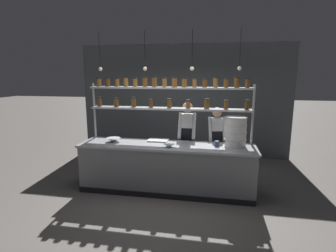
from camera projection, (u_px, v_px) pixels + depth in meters
The scene contains 12 objects.
ground_plane at pixel (166, 190), 5.12m from camera, with size 40.00×40.00×0.00m, color slate.
back_wall at pixel (183, 101), 7.21m from camera, with size 5.72×0.12×3.03m, color #4C5156.
prep_counter at pixel (166, 168), 5.03m from camera, with size 3.32×0.76×0.92m.
spice_shelf_unit at pixel (169, 98), 5.10m from camera, with size 3.21×0.28×2.18m.
chef_left at pixel (187, 136), 5.42m from camera, with size 0.36×0.29×1.67m.
chef_center at pixel (216, 139), 5.47m from camera, with size 0.40×0.32×1.57m.
container_stack at pixel (236, 132), 4.79m from camera, with size 0.40×0.40×0.55m.
cutting_board at pixel (158, 140), 5.22m from camera, with size 0.40×0.26×0.02m.
prep_bowl_near_left at pixel (169, 146), 4.78m from camera, with size 0.21×0.21×0.06m.
prep_bowl_center_front at pixel (113, 140), 5.16m from camera, with size 0.28×0.28×0.08m.
serving_cup_front at pixel (217, 144), 4.83m from camera, with size 0.09×0.09×0.10m.
pendant_light_row at pixel (167, 67), 4.66m from camera, with size 2.59×0.07×0.69m.
Camera 1 is at (0.88, -4.70, 2.22)m, focal length 28.00 mm.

